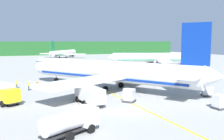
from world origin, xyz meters
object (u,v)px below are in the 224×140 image
object	(u,v)px
airliner_foreground	(109,72)
service_truck_baggage	(4,93)
cargo_container_mid	(207,91)
cargo_container_far	(220,102)
crew_marshaller	(37,85)
cargo_container_near	(129,95)
crew_loader_right	(2,88)
service_truck_fuel	(71,121)
airliner_far_taxiway	(63,53)
airliner_mid_apron	(155,57)
crew_loader_left	(17,83)
service_truck_catering	(89,94)
crew_supervisor	(29,85)

from	to	relation	value
airliner_foreground	service_truck_baggage	world-z (taller)	airliner_foreground
cargo_container_mid	cargo_container_far	distance (m)	8.15
airliner_foreground	crew_marshaller	world-z (taller)	airliner_foreground
cargo_container_near	crew_loader_right	world-z (taller)	cargo_container_near
service_truck_fuel	service_truck_baggage	xyz separation A→B (m)	(-5.94, 16.27, 0.22)
crew_marshaller	crew_loader_right	bearing A→B (deg)	-172.64
airliner_far_taxiway	service_truck_baggage	world-z (taller)	airliner_far_taxiway
service_truck_fuel	service_truck_baggage	size ratio (longest dim) A/B	1.03
airliner_foreground	airliner_mid_apron	distance (m)	52.65
airliner_foreground	airliner_far_taxiway	distance (m)	97.82
cargo_container_near	cargo_container_far	world-z (taller)	cargo_container_near
crew_loader_left	service_truck_fuel	bearing A→B (deg)	-82.79
crew_loader_left	airliner_mid_apron	bearing A→B (deg)	31.85
cargo_container_near	crew_loader_left	size ratio (longest dim) A/B	1.34
cargo_container_near	airliner_mid_apron	bearing A→B (deg)	54.00
service_truck_catering	crew_supervisor	distance (m)	15.98
service_truck_fuel	cargo_container_mid	bearing A→B (deg)	19.07
airliner_mid_apron	crew_loader_right	xyz separation A→B (m)	(-53.85, -35.20, -1.96)
service_truck_fuel	cargo_container_mid	xyz separation A→B (m)	(25.15, 8.69, -0.54)
airliner_foreground	airliner_far_taxiway	world-z (taller)	airliner_foreground
airliner_far_taxiway	cargo_container_near	world-z (taller)	airliner_far_taxiway
cargo_container_far	airliner_mid_apron	bearing A→B (deg)	65.27
service_truck_baggage	crew_supervisor	distance (m)	10.07
service_truck_fuel	cargo_container_mid	size ratio (longest dim) A/B	2.84
crew_loader_left	crew_loader_right	distance (m)	4.30
service_truck_baggage	cargo_container_far	distance (m)	30.43
airliner_far_taxiway	cargo_container_mid	world-z (taller)	airliner_far_taxiway
airliner_foreground	airliner_far_taxiway	size ratio (longest dim) A/B	1.38
service_truck_baggage	crew_loader_left	size ratio (longest dim) A/B	3.40
crew_marshaller	crew_loader_left	distance (m)	4.37
service_truck_baggage	airliner_far_taxiway	bearing A→B (deg)	73.02
airliner_far_taxiway	crew_loader_left	size ratio (longest dim) A/B	14.84
airliner_foreground	airliner_far_taxiway	xyz separation A→B (m)	(12.46, 97.02, -0.80)
airliner_mid_apron	airliner_foreground	bearing A→B (deg)	-131.76
cargo_container_near	crew_loader_left	world-z (taller)	cargo_container_near
cargo_container_near	service_truck_fuel	bearing A→B (deg)	-138.40
airliner_far_taxiway	crew_loader_right	world-z (taller)	airliner_far_taxiway
airliner_mid_apron	cargo_container_mid	distance (m)	56.06
crew_marshaller	cargo_container_far	bearing A→B (deg)	-48.77
airliner_foreground	service_truck_fuel	world-z (taller)	airliner_foreground
cargo_container_mid	crew_loader_left	world-z (taller)	cargo_container_mid
service_truck_catering	cargo_container_near	size ratio (longest dim) A/B	2.78
crew_loader_left	crew_supervisor	bearing A→B (deg)	-55.87
service_truck_fuel	crew_supervisor	bearing A→B (deg)	93.71
airliner_far_taxiway	crew_supervisor	world-z (taller)	airliner_far_taxiway
airliner_mid_apron	airliner_far_taxiway	world-z (taller)	airliner_mid_apron
airliner_foreground	cargo_container_mid	bearing A→B (deg)	-43.75
service_truck_catering	cargo_container_near	xyz separation A→B (m)	(5.94, -0.93, -0.47)
airliner_foreground	cargo_container_far	size ratio (longest dim) A/B	18.19
cargo_container_far	crew_loader_left	xyz separation A→B (m)	(-24.39, 26.41, 0.11)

